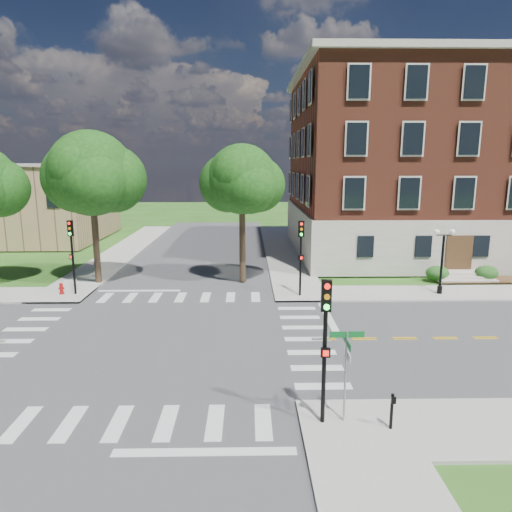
{
  "coord_description": "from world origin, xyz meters",
  "views": [
    {
      "loc": [
        4.31,
        -20.93,
        8.44
      ],
      "look_at": [
        4.79,
        4.76,
        3.2
      ],
      "focal_mm": 32.0,
      "sensor_mm": 36.0,
      "label": 1
    }
  ],
  "objects_px": {
    "twin_lamp_west": "(442,257)",
    "fire_hydrant": "(61,289)",
    "street_sign_pole": "(346,358)",
    "traffic_signal_nw": "(72,248)",
    "push_button_post": "(392,409)",
    "traffic_signal_se": "(325,334)",
    "traffic_signal_ne": "(301,248)"
  },
  "relations": [
    {
      "from": "twin_lamp_west",
      "to": "fire_hydrant",
      "type": "bearing_deg",
      "value": 179.24
    },
    {
      "from": "street_sign_pole",
      "to": "fire_hydrant",
      "type": "distance_m",
      "value": 21.53
    },
    {
      "from": "traffic_signal_nw",
      "to": "street_sign_pole",
      "type": "relative_size",
      "value": 1.55
    },
    {
      "from": "twin_lamp_west",
      "to": "push_button_post",
      "type": "relative_size",
      "value": 3.53
    },
    {
      "from": "traffic_signal_se",
      "to": "traffic_signal_ne",
      "type": "xyz_separation_m",
      "value": [
        0.92,
        14.6,
        0.0
      ]
    },
    {
      "from": "traffic_signal_se",
      "to": "push_button_post",
      "type": "relative_size",
      "value": 4.0
    },
    {
      "from": "traffic_signal_se",
      "to": "traffic_signal_nw",
      "type": "height_order",
      "value": "same"
    },
    {
      "from": "traffic_signal_nw",
      "to": "fire_hydrant",
      "type": "xyz_separation_m",
      "value": [
        -0.89,
        0.02,
        -2.72
      ]
    },
    {
      "from": "traffic_signal_se",
      "to": "push_button_post",
      "type": "height_order",
      "value": "traffic_signal_se"
    },
    {
      "from": "traffic_signal_ne",
      "to": "fire_hydrant",
      "type": "distance_m",
      "value": 15.67
    },
    {
      "from": "traffic_signal_nw",
      "to": "push_button_post",
      "type": "xyz_separation_m",
      "value": [
        15.73,
        -15.61,
        -2.39
      ]
    },
    {
      "from": "traffic_signal_se",
      "to": "traffic_signal_nw",
      "type": "bearing_deg",
      "value": 131.91
    },
    {
      "from": "traffic_signal_se",
      "to": "twin_lamp_west",
      "type": "relative_size",
      "value": 1.13
    },
    {
      "from": "traffic_signal_ne",
      "to": "push_button_post",
      "type": "distance_m",
      "value": 15.28
    },
    {
      "from": "push_button_post",
      "to": "traffic_signal_se",
      "type": "bearing_deg",
      "value": 168.25
    },
    {
      "from": "traffic_signal_nw",
      "to": "traffic_signal_se",
      "type": "bearing_deg",
      "value": -48.09
    },
    {
      "from": "traffic_signal_ne",
      "to": "traffic_signal_nw",
      "type": "height_order",
      "value": "same"
    },
    {
      "from": "traffic_signal_ne",
      "to": "fire_hydrant",
      "type": "xyz_separation_m",
      "value": [
        -15.42,
        0.59,
        -2.72
      ]
    },
    {
      "from": "traffic_signal_ne",
      "to": "twin_lamp_west",
      "type": "distance_m",
      "value": 9.16
    },
    {
      "from": "push_button_post",
      "to": "traffic_signal_nw",
      "type": "bearing_deg",
      "value": 135.23
    },
    {
      "from": "traffic_signal_nw",
      "to": "street_sign_pole",
      "type": "xyz_separation_m",
      "value": [
        14.33,
        -15.09,
        -0.88
      ]
    },
    {
      "from": "traffic_signal_nw",
      "to": "fire_hydrant",
      "type": "distance_m",
      "value": 2.86
    },
    {
      "from": "traffic_signal_se",
      "to": "fire_hydrant",
      "type": "bearing_deg",
      "value": 133.69
    },
    {
      "from": "traffic_signal_se",
      "to": "traffic_signal_nw",
      "type": "distance_m",
      "value": 20.38
    },
    {
      "from": "twin_lamp_west",
      "to": "push_button_post",
      "type": "xyz_separation_m",
      "value": [
        -7.93,
        -15.3,
        -1.73
      ]
    },
    {
      "from": "traffic_signal_se",
      "to": "push_button_post",
      "type": "distance_m",
      "value": 3.22
    },
    {
      "from": "traffic_signal_ne",
      "to": "street_sign_pole",
      "type": "xyz_separation_m",
      "value": [
        -0.2,
        -14.53,
        -0.88
      ]
    },
    {
      "from": "traffic_signal_se",
      "to": "street_sign_pole",
      "type": "relative_size",
      "value": 1.55
    },
    {
      "from": "push_button_post",
      "to": "street_sign_pole",
      "type": "bearing_deg",
      "value": 159.84
    },
    {
      "from": "fire_hydrant",
      "to": "push_button_post",
      "type": "bearing_deg",
      "value": -43.22
    },
    {
      "from": "traffic_signal_ne",
      "to": "twin_lamp_west",
      "type": "xyz_separation_m",
      "value": [
        9.13,
        0.26,
        -0.66
      ]
    },
    {
      "from": "twin_lamp_west",
      "to": "push_button_post",
      "type": "bearing_deg",
      "value": -117.41
    }
  ]
}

